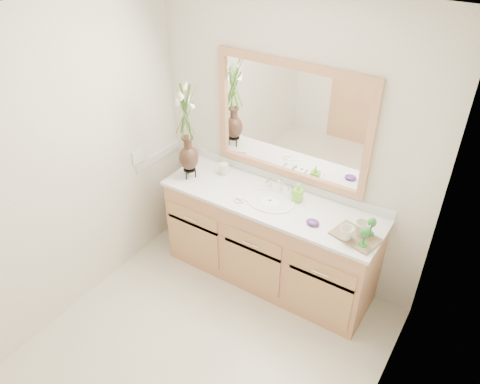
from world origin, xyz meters
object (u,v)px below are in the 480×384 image
Objects in this scene: soap_bottle at (298,193)px; tray at (356,237)px; tumbler at (224,169)px; flower_vase at (186,120)px.

soap_bottle reaches higher than tray.
tumbler is 0.72× the size of soap_bottle.
soap_bottle is at bearing 11.29° from flower_vase.
flower_vase is at bearing -168.86° from soap_bottle.
tumbler is 1.30m from tray.
flower_vase is 5.66× the size of soap_bottle.
flower_vase is 7.89× the size of tumbler.
flower_vase is 1.07m from soap_bottle.
tray is (1.50, -0.00, -0.53)m from flower_vase.
tray is (0.56, -0.19, -0.06)m from soap_bottle.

